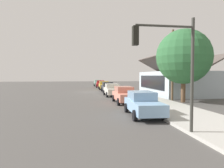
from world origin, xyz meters
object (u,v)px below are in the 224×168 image
at_px(shade_tree, 184,57).
at_px(utility_pole_wooden, 173,64).
at_px(car_ivory, 112,90).
at_px(traffic_light_main, 170,57).
at_px(car_mustard, 104,85).
at_px(car_skyblue, 143,103).
at_px(fire_hydrant_red, 131,95).
at_px(car_coral, 125,95).
at_px(car_charcoal, 108,87).
at_px(car_cherry, 101,84).
at_px(car_seafoam, 98,83).

xyz_separation_m(shade_tree, utility_pole_wooden, (-1.30, -0.55, -0.62)).
xyz_separation_m(car_ivory, traffic_light_main, (17.43, -0.10, 2.68)).
distance_m(car_mustard, car_skyblue, 25.26).
xyz_separation_m(car_ivory, fire_hydrant_red, (3.66, 1.56, -0.32)).
bearing_deg(car_mustard, car_coral, 0.89).
bearing_deg(fire_hydrant_red, shade_tree, 52.90).
xyz_separation_m(car_charcoal, car_ivory, (6.45, -0.20, 0.00)).
xyz_separation_m(car_mustard, car_skyblue, (25.26, -0.10, -0.00)).
distance_m(car_mustard, car_coral, 19.05).
height_order(car_coral, utility_pole_wooden, utility_pole_wooden).
relative_size(car_cherry, car_skyblue, 1.04).
bearing_deg(car_cherry, car_ivory, 2.18).
distance_m(car_seafoam, car_cherry, 6.38).
xyz_separation_m(car_mustard, fire_hydrant_red, (16.00, 1.34, -0.32)).
distance_m(shade_tree, fire_hydrant_red, 6.99).
distance_m(car_coral, utility_pole_wooden, 6.27).
distance_m(car_cherry, car_ivory, 19.06).
bearing_deg(car_charcoal, fire_hydrant_red, 7.42).
xyz_separation_m(car_seafoam, utility_pole_wooden, (31.23, 5.57, 3.11)).
xyz_separation_m(car_mustard, car_ivory, (12.34, -0.22, -0.00)).
bearing_deg(utility_pole_wooden, car_cherry, -167.65).
bearing_deg(car_cherry, car_seafoam, -176.29).
height_order(car_coral, shade_tree, shade_tree).
xyz_separation_m(car_cherry, fire_hydrant_red, (22.72, 1.44, -0.32)).
distance_m(shade_tree, traffic_light_main, 12.10).
bearing_deg(car_coral, shade_tree, 85.93).
bearing_deg(fire_hydrant_red, car_skyblue, -8.85).
height_order(car_mustard, shade_tree, shade_tree).
distance_m(car_coral, traffic_light_main, 11.05).
height_order(car_mustard, car_ivory, same).
height_order(car_mustard, utility_pole_wooden, utility_pole_wooden).
bearing_deg(car_coral, car_mustard, 179.65).
relative_size(car_cherry, car_charcoal, 1.06).
bearing_deg(utility_pole_wooden, car_skyblue, -37.39).
relative_size(car_coral, car_skyblue, 1.01).
relative_size(car_seafoam, utility_pole_wooden, 0.62).
distance_m(car_seafoam, utility_pole_wooden, 31.88).
distance_m(car_cherry, utility_pole_wooden, 25.63).
xyz_separation_m(car_coral, shade_tree, (0.39, 5.91, 3.73)).
bearing_deg(shade_tree, car_mustard, -163.15).
height_order(car_charcoal, car_coral, same).
xyz_separation_m(car_mustard, utility_pole_wooden, (18.14, 5.34, 3.11)).
bearing_deg(car_seafoam, car_coral, 1.40).
height_order(car_coral, traffic_light_main, traffic_light_main).
distance_m(car_cherry, shade_tree, 27.09).
bearing_deg(car_mustard, utility_pole_wooden, 17.37).
relative_size(car_mustard, utility_pole_wooden, 0.65).
bearing_deg(car_mustard, car_skyblue, 0.74).
bearing_deg(shade_tree, car_coral, -93.80).
distance_m(car_mustard, car_ivory, 12.34).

